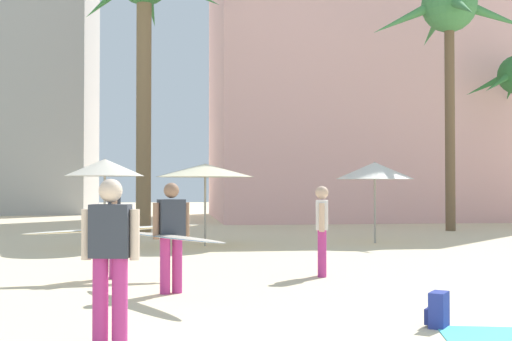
# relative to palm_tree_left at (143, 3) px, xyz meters

# --- Properties ---
(hotel_pink) EXTENTS (16.41, 10.99, 17.52)m
(hotel_pink) POSITION_rel_palm_tree_left_xyz_m (11.42, 9.22, 0.52)
(hotel_pink) COLOR beige
(hotel_pink) RESTS_ON ground
(palm_tree_left) EXTENTS (5.46, 5.52, 10.25)m
(palm_tree_left) POSITION_rel_palm_tree_left_xyz_m (0.00, 0.00, 0.00)
(palm_tree_left) COLOR brown
(palm_tree_left) RESTS_ON ground
(palm_tree_center) EXTENTS (6.01, 6.02, 9.39)m
(palm_tree_center) POSITION_rel_palm_tree_left_xyz_m (11.21, -0.78, -0.35)
(palm_tree_center) COLOR brown
(palm_tree_center) RESTS_ON ground
(cafe_umbrella_0) EXTENTS (2.08, 2.08, 2.37)m
(cafe_umbrella_0) POSITION_rel_palm_tree_left_xyz_m (-0.74, -6.14, -6.09)
(cafe_umbrella_0) COLOR gray
(cafe_umbrella_0) RESTS_ON ground
(cafe_umbrella_1) EXTENTS (2.72, 2.72, 2.27)m
(cafe_umbrella_1) POSITION_rel_palm_tree_left_xyz_m (1.94, -5.70, -6.15)
(cafe_umbrella_1) COLOR gray
(cafe_umbrella_1) RESTS_ON ground
(cafe_umbrella_2) EXTENTS (2.27, 2.27, 2.35)m
(cafe_umbrella_2) POSITION_rel_palm_tree_left_xyz_m (6.90, -5.33, -6.14)
(cafe_umbrella_2) COLOR gray
(cafe_umbrella_2) RESTS_ON ground
(backpack) EXTENTS (0.35, 0.35, 0.42)m
(backpack) POSITION_rel_palm_tree_left_xyz_m (4.14, -16.45, -8.04)
(backpack) COLOR navy
(backpack) RESTS_ON ground
(person_near_right) EXTENTS (3.08, 0.94, 1.78)m
(person_near_right) POSITION_rel_palm_tree_left_xyz_m (-0.02, -11.89, -7.29)
(person_near_right) COLOR #B7337F
(person_near_right) RESTS_ON ground
(person_near_left) EXTENTS (1.72, 2.70, 1.72)m
(person_near_left) POSITION_rel_palm_tree_left_xyz_m (1.01, -13.69, -7.31)
(person_near_left) COLOR #B7337F
(person_near_left) RESTS_ON ground
(person_mid_left) EXTENTS (0.31, 0.61, 1.66)m
(person_mid_left) POSITION_rel_palm_tree_left_xyz_m (3.77, -12.02, -7.33)
(person_mid_left) COLOR #B7337F
(person_mid_left) RESTS_ON ground
(person_far_left) EXTENTS (0.61, 0.29, 1.75)m
(person_far_left) POSITION_rel_palm_tree_left_xyz_m (0.39, -17.08, -7.28)
(person_far_left) COLOR #B7337F
(person_far_left) RESTS_ON ground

